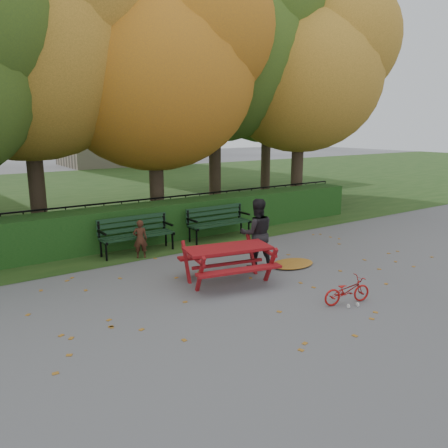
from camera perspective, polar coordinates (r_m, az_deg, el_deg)
ground at (r=8.57m, az=6.89°, el=-8.04°), size 90.00×90.00×0.00m
grass_strip at (r=20.91m, az=-19.29°, el=3.67°), size 90.00×90.00×0.00m
building_right at (r=36.64m, az=-13.55°, el=17.00°), size 9.00×6.00×12.00m
hedge at (r=12.04m, az=-7.28°, el=0.49°), size 13.00×0.90×1.00m
iron_fence at (r=12.73m, az=-8.94°, el=1.27°), size 14.00×0.04×1.02m
tree_b at (r=13.28m, az=-23.01°, el=22.07°), size 6.72×6.40×8.79m
tree_c at (r=13.57m, az=-7.50°, el=20.21°), size 6.30×6.00×8.00m
tree_d at (r=16.39m, az=0.50°, el=23.08°), size 7.14×6.80×9.58m
tree_e at (r=16.83m, az=11.41°, el=19.48°), size 6.09×5.80×8.16m
tree_g at (r=20.99m, az=6.88°, el=19.02°), size 6.30×6.00×8.55m
bench_left at (r=10.79m, az=-11.47°, el=-0.98°), size 1.80×0.57×0.88m
bench_right at (r=11.90m, az=-0.80°, el=0.55°), size 1.80×0.57×0.88m
picnic_table at (r=8.56m, az=0.51°, el=-4.04°), size 1.91×1.66×0.81m
leaf_pile at (r=9.84m, az=8.91°, el=-5.13°), size 1.24×1.06×0.07m
leaf_scatter at (r=8.78m, az=5.59°, el=-7.45°), size 9.00×5.70×0.01m
child at (r=10.32m, az=-10.89°, el=-1.94°), size 0.38×0.31×0.91m
adult at (r=9.41m, az=4.30°, el=-1.25°), size 0.91×0.83×1.52m
bicycle at (r=7.93m, az=15.78°, el=-8.36°), size 0.95×0.52×0.48m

